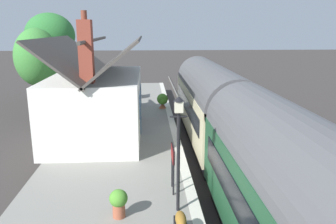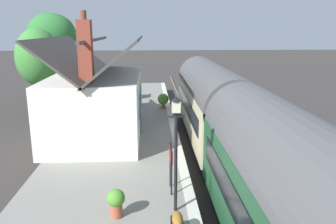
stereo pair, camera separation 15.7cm
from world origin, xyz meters
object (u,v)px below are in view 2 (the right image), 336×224
(bench_mid_platform, at_px, (137,100))
(bench_by_lamp, at_px, (138,92))
(planter_bench_left, at_px, (116,201))
(station_sign_board, at_px, (171,158))
(planter_bench_right, at_px, (111,102))
(tree_behind_building, at_px, (52,36))
(train, at_px, (237,134))
(planter_corner_building, at_px, (163,100))
(lamp_post_platform, at_px, (176,132))
(station_building, at_px, (98,102))
(tree_mid_background, at_px, (38,58))

(bench_mid_platform, bearing_deg, bench_by_lamp, 0.64)
(planter_bench_left, relative_size, station_sign_board, 0.54)
(bench_mid_platform, relative_size, planter_bench_right, 1.92)
(tree_behind_building, bearing_deg, train, -146.39)
(bench_by_lamp, xyz_separation_m, planter_bench_right, (-2.93, 1.82, -0.18))
(station_sign_board, bearing_deg, planter_corner_building, -1.01)
(planter_corner_building, bearing_deg, planter_bench_right, 77.72)
(planter_bench_right, relative_size, station_sign_board, 0.47)
(train, distance_m, lamp_post_platform, 4.21)
(train, distance_m, station_building, 7.57)
(bench_by_lamp, xyz_separation_m, tree_behind_building, (3.35, 7.27, 4.22))
(bench_mid_platform, relative_size, tree_behind_building, 0.19)
(bench_mid_platform, distance_m, planter_bench_right, 1.88)
(lamp_post_platform, distance_m, station_sign_board, 1.81)
(station_building, distance_m, tree_behind_building, 14.21)
(planter_bench_left, xyz_separation_m, planter_bench_right, (14.45, 1.74, -0.19))
(station_building, xyz_separation_m, planter_bench_left, (-8.00, -1.63, -1.19))
(planter_bench_left, xyz_separation_m, station_sign_board, (1.54, -1.68, 0.70))
(tree_behind_building, bearing_deg, tree_mid_background, -173.45)
(station_building, height_order, bench_mid_platform, station_building)
(tree_mid_background, bearing_deg, planter_bench_right, -91.23)
(train, xyz_separation_m, lamp_post_platform, (-3.11, 2.61, 1.10))
(planter_bench_right, xyz_separation_m, tree_behind_building, (6.28, 5.45, 4.40))
(planter_bench_left, height_order, planter_corner_building, planter_corner_building)
(station_sign_board, relative_size, tree_mid_background, 0.25)
(station_building, distance_m, tree_mid_background, 8.33)
(planter_corner_building, xyz_separation_m, planter_bench_right, (0.79, 3.63, -0.25))
(train, xyz_separation_m, tree_mid_background, (11.18, 10.83, 2.03))
(station_building, xyz_separation_m, station_sign_board, (-6.46, -3.31, -0.49))
(tree_mid_background, height_order, tree_behind_building, tree_behind_building)
(bench_by_lamp, distance_m, planter_bench_left, 17.38)
(lamp_post_platform, bearing_deg, planter_bench_left, 98.39)
(station_building, distance_m, planter_bench_right, 6.59)
(bench_by_lamp, bearing_deg, tree_behind_building, 65.27)
(station_sign_board, bearing_deg, bench_mid_platform, 7.03)
(planter_corner_building, bearing_deg, station_building, 148.08)
(planter_corner_building, relative_size, tree_behind_building, 0.14)
(station_building, relative_size, lamp_post_platform, 2.32)
(tree_mid_background, bearing_deg, planter_corner_building, -96.08)
(bench_by_lamp, bearing_deg, station_sign_board, -174.25)
(planter_bench_right, xyz_separation_m, tree_mid_background, (0.10, 4.74, 3.09))
(planter_corner_building, bearing_deg, bench_by_lamp, 25.95)
(lamp_post_platform, relative_size, tree_behind_building, 0.47)
(station_building, height_order, bench_by_lamp, station_building)
(train, distance_m, tree_mid_background, 15.70)
(tree_mid_background, bearing_deg, planter_bench_left, -155.99)
(bench_by_lamp, height_order, planter_bench_left, bench_by_lamp)
(planter_bench_left, distance_m, station_sign_board, 2.38)
(planter_bench_right, distance_m, tree_mid_background, 5.66)
(train, bearing_deg, planter_bench_right, 28.77)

